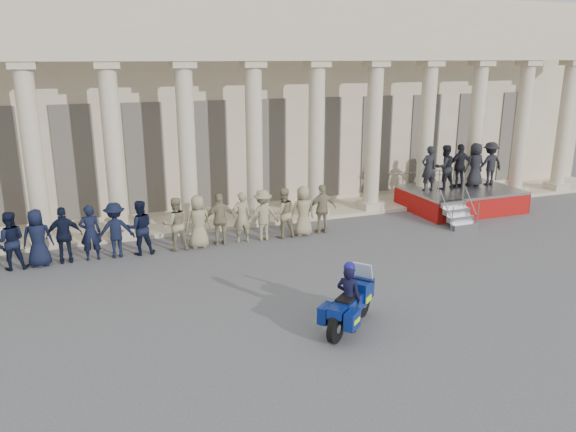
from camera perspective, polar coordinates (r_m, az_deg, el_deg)
The scene contains 6 objects.
ground at distance 15.01m, azimuth 1.30°, elevation -9.51°, with size 90.00×90.00×0.00m, color #4C4C4F.
building at distance 27.84m, azimuth -10.40°, elevation 11.68°, with size 40.00×12.50×9.00m.
officer_rank at distance 19.33m, azimuth -18.89°, elevation -1.55°, with size 17.02×0.71×1.86m.
reviewing_stand at distance 25.47m, azimuth 17.48°, elevation 4.12°, with size 4.64×4.35×2.84m.
motorcycle at distance 13.89m, azimuth 6.35°, elevation -8.89°, with size 1.91×1.69×1.48m.
rider at distance 13.68m, azimuth 6.17°, elevation -8.16°, with size 0.70×0.73×1.78m.
Camera 1 is at (-5.15, -12.55, 6.43)m, focal length 35.00 mm.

